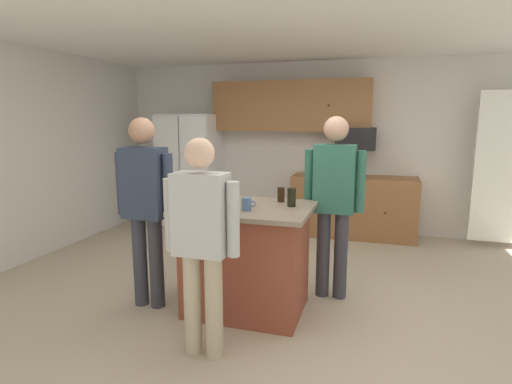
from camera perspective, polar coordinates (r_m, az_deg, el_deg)
name	(u,v)px	position (r m, az deg, el deg)	size (l,w,h in m)	color
floor	(272,299)	(4.13, 2.30, -14.69)	(7.04, 7.04, 0.00)	#B7A88E
ceiling	(274,17)	(3.84, 2.60, 23.17)	(7.04, 7.04, 0.00)	white
back_wall	(317,147)	(6.51, 8.58, 6.25)	(6.40, 0.10, 2.60)	silver
side_wall_left	(2,157)	(5.51, -31.91, 4.12)	(0.10, 5.60, 2.60)	silver
french_door_window_panel	(512,168)	(6.29, 32.12, 2.83)	(0.90, 0.06, 2.00)	white
cabinet_run_upper	(290,106)	(6.37, 4.83, 11.87)	(2.40, 0.38, 0.75)	#936038
cabinet_run_lower	(353,206)	(6.25, 13.40, -1.95)	(1.80, 0.63, 0.90)	#936038
refrigerator	(190,171)	(6.73, -9.16, 2.97)	(0.90, 0.76, 1.81)	white
microwave_over_range	(356,139)	(6.14, 13.80, 7.24)	(0.56, 0.40, 0.32)	black
kitchen_island	(246,258)	(3.74, -1.34, -9.19)	(1.15, 0.88, 0.98)	brown
person_guest_right	(334,195)	(3.95, 10.82, -0.38)	(0.57, 0.23, 1.76)	#383842
person_host_foreground	(202,235)	(2.94, -7.62, -5.96)	(0.57, 0.22, 1.61)	tan
person_guest_left	(145,200)	(3.82, -15.23, -1.04)	(0.57, 0.23, 1.75)	#383842
tumbler_amber	(292,197)	(3.59, 5.00, -0.73)	(0.07, 0.07, 0.17)	black
glass_stout_tall	(225,196)	(3.74, -4.34, -0.59)	(0.07, 0.07, 0.13)	black
mug_blue_stoneware	(247,204)	(3.43, -1.30, -1.68)	(0.13, 0.08, 0.11)	#4C6B99
glass_short_whisky	(281,195)	(3.79, 3.53, -0.36)	(0.07, 0.07, 0.13)	black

